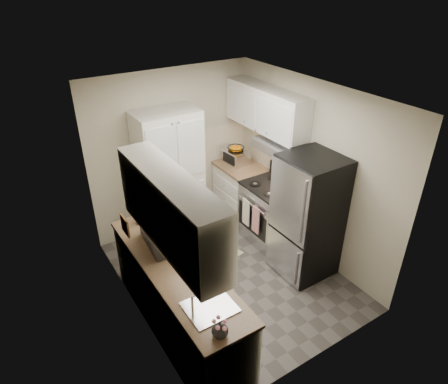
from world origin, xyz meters
The scene contains 16 objects.
ground centered at (0.00, 0.00, 0.00)m, with size 3.20×3.20×0.00m, color #56514C.
room_shell centered at (-0.02, -0.01, 1.63)m, with size 2.64×3.24×2.52m.
pantry_cabinet centered at (-0.20, 1.32, 1.00)m, with size 0.90×0.55×2.00m, color silver.
base_cabinet_left centered at (-0.99, -0.43, 0.44)m, with size 0.60×2.30×0.88m, color silver.
countertop_left centered at (-0.99, -0.43, 0.90)m, with size 0.63×2.33×0.04m, color #846647.
base_cabinet_right centered at (0.99, 1.19, 0.44)m, with size 0.60×0.80×0.88m, color silver.
countertop_right centered at (0.99, 1.19, 0.90)m, with size 0.63×0.83×0.04m, color #846647.
electric_range centered at (0.97, 0.39, 0.48)m, with size 0.71×0.78×1.13m.
refrigerator centered at (0.94, -0.41, 0.85)m, with size 0.70×0.72×1.70m, color #B7B7BC.
microwave centered at (-0.91, -0.02, 1.08)m, with size 0.59×0.40×0.33m, color silver.
wine_bottle centered at (-1.00, 0.53, 1.09)m, with size 0.08×0.08×0.33m, color black.
flower_vase centered at (-1.08, -1.48, 1.00)m, with size 0.15×0.15×0.15m, color beige.
cutting_board centered at (-0.81, 0.68, 1.05)m, with size 0.02×0.22×0.27m, color #508B40.
toaster_oven centered at (0.99, 1.32, 1.03)m, with size 0.30×0.37×0.22m, color silver.
fruit_basket centered at (0.97, 1.31, 1.19)m, with size 0.27×0.27×0.11m, color #FF8B00, non-canonical shape.
kitchen_mat centered at (0.13, 0.60, 0.01)m, with size 0.46×0.74×0.01m, color beige.
Camera 1 is at (-2.34, -3.50, 3.71)m, focal length 32.00 mm.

